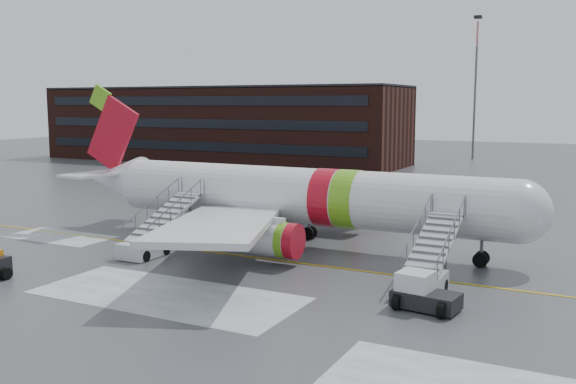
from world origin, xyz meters
The scene contains 7 objects.
ground centered at (0.00, 0.00, 0.00)m, with size 260.00×260.00×0.00m, color #494C4F.
airliner centered at (-5.79, 3.29, 3.42)m, with size 35.03×32.97×11.18m.
airstair_fwd centered at (5.56, -3.25, 1.06)m, with size 2.05×7.70×3.48m.
airstair_aft centered at (-12.41, -3.25, 1.06)m, with size 2.05×7.70×3.48m.
pushback_tug centered at (6.16, -6.21, 0.78)m, with size 3.27×2.61×1.77m.
terminal_building centered at (-45.00, 54.98, 6.20)m, with size 62.00×16.11×12.30m.
light_mast_far_n centered at (-8.00, 78.00, 13.84)m, with size 1.20×1.20×24.25m.
Camera 1 is at (13.88, -35.40, 9.78)m, focal length 40.00 mm.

